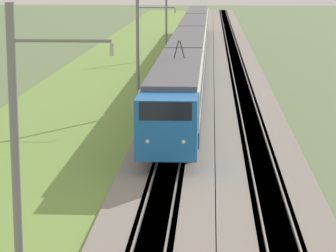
{
  "coord_description": "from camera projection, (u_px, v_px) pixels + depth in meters",
  "views": [
    {
      "loc": [
        -10.86,
        -1.96,
        9.29
      ],
      "look_at": [
        24.86,
        0.0,
        2.22
      ],
      "focal_mm": 85.0,
      "sensor_mm": 36.0,
      "label": 1
    }
  ],
  "objects": [
    {
      "name": "passenger_train",
      "position": [
        191.0,
        42.0,
        76.67
      ],
      "size": [
        85.55,
        2.88,
        5.05
      ],
      "rotation": [
        0.0,
        0.0,
        3.14
      ],
      "color": "blue",
      "rests_on": "ground"
    },
    {
      "name": "ballast_adjacent",
      "position": [
        242.0,
        90.0,
        61.26
      ],
      "size": [
        240.0,
        4.4,
        0.3
      ],
      "color": "gray",
      "rests_on": "ground"
    },
    {
      "name": "ballast_main",
      "position": [
        186.0,
        89.0,
        61.49
      ],
      "size": [
        240.0,
        4.4,
        0.3
      ],
      "color": "gray",
      "rests_on": "ground"
    },
    {
      "name": "grass_verge",
      "position": [
        106.0,
        90.0,
        61.85
      ],
      "size": [
        240.0,
        11.88,
        0.12
      ],
      "color": "olive",
      "rests_on": "ground"
    },
    {
      "name": "catenary_mast_near",
      "position": [
        18.0,
        173.0,
        19.4
      ],
      "size": [
        0.22,
        2.56,
        8.53
      ],
      "color": "slate",
      "rests_on": "ground"
    },
    {
      "name": "track_main",
      "position": [
        186.0,
        89.0,
        61.49
      ],
      "size": [
        240.0,
        1.57,
        0.45
      ],
      "color": "#4C4238",
      "rests_on": "ground"
    },
    {
      "name": "catenary_mast_far",
      "position": [
        167.0,
        21.0,
        82.76
      ],
      "size": [
        0.22,
        2.56,
        7.77
      ],
      "color": "slate",
      "rests_on": "ground"
    },
    {
      "name": "track_adjacent",
      "position": [
        242.0,
        90.0,
        61.26
      ],
      "size": [
        240.0,
        1.57,
        0.45
      ],
      "color": "#4C4238",
      "rests_on": "ground"
    },
    {
      "name": "catenary_mast_mid",
      "position": [
        139.0,
        52.0,
        51.12
      ],
      "size": [
        0.22,
        2.56,
        7.8
      ],
      "color": "slate",
      "rests_on": "ground"
    }
  ]
}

